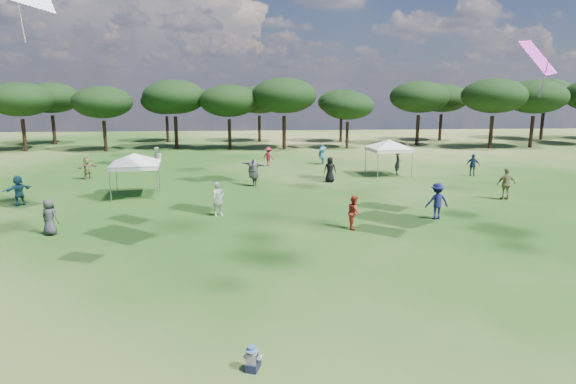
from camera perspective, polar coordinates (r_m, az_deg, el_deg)
name	(u,v)px	position (r m, az deg, el deg)	size (l,w,h in m)	color
tree_line	(274,98)	(54.92, -1.65, 11.11)	(108.78, 17.63, 7.77)	black
tent_left	(134,155)	(29.54, -17.74, 4.16)	(5.47, 5.47, 2.86)	gray
tent_right	(389,141)	(36.03, 11.89, 5.90)	(5.55, 5.55, 2.96)	gray
toddler	(252,360)	(11.28, -4.25, -19.19)	(0.44, 0.48, 0.60)	#161A32
festival_crowd	(268,172)	(31.77, -2.43, 2.35)	(29.99, 21.20, 1.90)	navy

